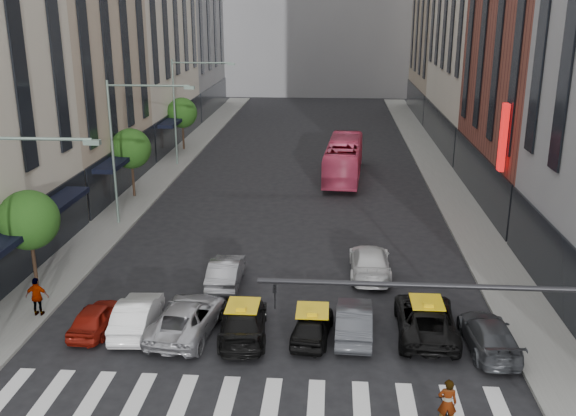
% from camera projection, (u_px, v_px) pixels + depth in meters
% --- Properties ---
extents(sidewalk_left, '(3.00, 96.00, 0.15)m').
position_uv_depth(sidewalk_left, '(153.00, 182.00, 50.63)').
color(sidewalk_left, slate).
rests_on(sidewalk_left, ground).
extents(sidewalk_right, '(3.00, 96.00, 0.15)m').
position_uv_depth(sidewalk_right, '(448.00, 188.00, 49.07)').
color(sidewalk_right, slate).
rests_on(sidewalk_right, ground).
extents(building_left_b, '(8.00, 16.00, 24.00)m').
position_uv_depth(building_left_b, '(59.00, 26.00, 45.50)').
color(building_left_b, tan).
rests_on(building_left_b, ground).
extents(building_right_b, '(8.00, 18.00, 26.00)m').
position_uv_depth(building_right_b, '(556.00, 12.00, 41.94)').
color(building_right_b, brown).
rests_on(building_right_b, ground).
extents(building_right_d, '(8.00, 18.00, 28.00)m').
position_uv_depth(building_right_d, '(455.00, 0.00, 77.77)').
color(building_right_d, tan).
rests_on(building_right_d, ground).
extents(tree_near, '(2.88, 2.88, 4.95)m').
position_uv_depth(tree_near, '(29.00, 220.00, 30.55)').
color(tree_near, black).
rests_on(tree_near, sidewalk_left).
extents(tree_mid, '(2.88, 2.88, 4.95)m').
position_uv_depth(tree_mid, '(131.00, 149.00, 45.76)').
color(tree_mid, black).
rests_on(tree_mid, sidewalk_left).
extents(tree_far, '(2.88, 2.88, 4.95)m').
position_uv_depth(tree_far, '(182.00, 113.00, 60.98)').
color(tree_far, black).
rests_on(tree_far, sidewalk_left).
extents(streetlamp_mid, '(5.38, 0.25, 9.00)m').
position_uv_depth(streetlamp_mid, '(126.00, 134.00, 39.26)').
color(streetlamp_mid, gray).
rests_on(streetlamp_mid, sidewalk_left).
extents(streetlamp_far, '(5.38, 0.25, 9.00)m').
position_uv_depth(streetlamp_far, '(185.00, 98.00, 54.47)').
color(streetlamp_far, gray).
rests_on(streetlamp_far, sidewalk_left).
extents(traffic_signal, '(10.10, 0.20, 6.00)m').
position_uv_depth(traffic_signal, '(505.00, 330.00, 18.52)').
color(traffic_signal, black).
rests_on(traffic_signal, ground).
extents(liberty_sign, '(0.30, 0.70, 4.00)m').
position_uv_depth(liberty_sign, '(503.00, 138.00, 37.70)').
color(liberty_sign, red).
rests_on(liberty_sign, ground).
extents(car_red, '(1.61, 3.70, 1.24)m').
position_uv_depth(car_red, '(96.00, 318.00, 27.53)').
color(car_red, maroon).
rests_on(car_red, ground).
extents(car_white_front, '(1.78, 4.44, 1.44)m').
position_uv_depth(car_white_front, '(137.00, 315.00, 27.57)').
color(car_white_front, white).
rests_on(car_white_front, ground).
extents(car_silver, '(2.98, 5.42, 1.44)m').
position_uv_depth(car_silver, '(187.00, 317.00, 27.34)').
color(car_silver, '#A9AAAF').
rests_on(car_silver, ground).
extents(taxi_left, '(2.41, 5.02, 1.41)m').
position_uv_depth(taxi_left, '(243.00, 321.00, 27.04)').
color(taxi_left, black).
rests_on(taxi_left, ground).
extents(taxi_center, '(1.94, 3.91, 1.28)m').
position_uv_depth(taxi_center, '(312.00, 325.00, 26.87)').
color(taxi_center, black).
rests_on(taxi_center, ground).
extents(car_grey_mid, '(1.64, 4.33, 1.41)m').
position_uv_depth(car_grey_mid, '(354.00, 320.00, 27.10)').
color(car_grey_mid, '#3B3E43').
rests_on(car_grey_mid, ground).
extents(taxi_right, '(2.62, 5.37, 1.47)m').
position_uv_depth(taxi_right, '(426.00, 318.00, 27.23)').
color(taxi_right, black).
rests_on(taxi_right, ground).
extents(car_grey_curb, '(2.02, 4.63, 1.32)m').
position_uv_depth(car_grey_curb, '(489.00, 335.00, 26.00)').
color(car_grey_curb, '#383B3F').
rests_on(car_grey_curb, ground).
extents(car_row2_left, '(1.57, 4.33, 1.42)m').
position_uv_depth(car_row2_left, '(226.00, 272.00, 32.05)').
color(car_row2_left, gray).
rests_on(car_row2_left, ground).
extents(car_row2_right, '(2.10, 5.09, 1.47)m').
position_uv_depth(car_row2_right, '(370.00, 262.00, 33.25)').
color(car_row2_right, silver).
rests_on(car_row2_right, ground).
extents(bus, '(3.41, 11.37, 3.12)m').
position_uv_depth(bus, '(344.00, 159.00, 51.87)').
color(bus, '#D23D62').
rests_on(bus, ground).
extents(rider, '(0.65, 0.45, 1.72)m').
position_uv_depth(rider, '(449.00, 383.00, 20.58)').
color(rider, gray).
rests_on(rider, motorcycle).
extents(pedestrian_far, '(1.06, 0.46, 1.79)m').
position_uv_depth(pedestrian_far, '(37.00, 297.00, 28.53)').
color(pedestrian_far, gray).
rests_on(pedestrian_far, sidewalk_left).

